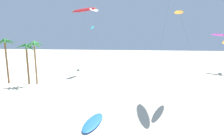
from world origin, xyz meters
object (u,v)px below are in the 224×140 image
(palm_tree_1, at_px, (26,51))
(flying_kite_5, at_px, (179,12))
(palm_tree_0, at_px, (6,47))
(palm_tree_2, at_px, (34,48))
(flying_kite_8, at_px, (224,42))
(flying_kite_3, at_px, (94,10))
(grounded_kite_0, at_px, (93,122))
(flying_kite_0, at_px, (220,35))
(flying_kite_6, at_px, (84,10))
(flying_kite_2, at_px, (92,28))

(palm_tree_1, height_order, flying_kite_5, flying_kite_5)
(palm_tree_0, relative_size, flying_kite_5, 0.69)
(palm_tree_2, relative_size, flying_kite_8, 0.96)
(palm_tree_1, height_order, palm_tree_2, palm_tree_2)
(flying_kite_3, height_order, grounded_kite_0, flying_kite_3)
(flying_kite_0, relative_size, flying_kite_8, 1.18)
(palm_tree_2, height_order, grounded_kite_0, palm_tree_2)
(flying_kite_3, xyz_separation_m, flying_kite_5, (19.00, -21.80, -4.02))
(palm_tree_2, bearing_deg, flying_kite_6, 61.96)
(palm_tree_1, height_order, grounded_kite_0, palm_tree_1)
(palm_tree_2, distance_m, flying_kite_8, 52.86)
(flying_kite_5, distance_m, flying_kite_8, 34.18)
(flying_kite_0, bearing_deg, flying_kite_5, -122.93)
(palm_tree_0, xyz_separation_m, flying_kite_8, (54.73, 22.17, 0.79))
(flying_kite_3, relative_size, flying_kite_8, 1.92)
(palm_tree_2, xyz_separation_m, flying_kite_0, (47.09, 22.17, 3.13))
(flying_kite_2, distance_m, flying_kite_8, 41.57)
(palm_tree_2, relative_size, flying_kite_6, 0.50)
(flying_kite_2, distance_m, flying_kite_5, 37.27)
(flying_kite_6, bearing_deg, flying_kite_2, 92.30)
(palm_tree_0, distance_m, flying_kite_8, 59.06)
(palm_tree_0, height_order, flying_kite_3, flying_kite_3)
(flying_kite_6, bearing_deg, flying_kite_3, 37.29)
(flying_kite_0, xyz_separation_m, flying_kite_8, (1.15, -0.57, -2.08))
(flying_kite_2, xyz_separation_m, flying_kite_5, (21.81, -30.22, 0.54))
(flying_kite_0, height_order, flying_kite_5, flying_kite_5)
(flying_kite_6, bearing_deg, flying_kite_5, -43.02)
(flying_kite_5, height_order, grounded_kite_0, flying_kite_5)
(flying_kite_0, xyz_separation_m, flying_kite_2, (-40.08, 2.01, 2.55))
(flying_kite_3, height_order, flying_kite_8, flying_kite_3)
(palm_tree_1, distance_m, flying_kite_8, 54.58)
(flying_kite_2, distance_m, grounded_kite_0, 44.57)
(flying_kite_8, height_order, grounded_kite_0, flying_kite_8)
(flying_kite_8, bearing_deg, flying_kite_6, -169.35)
(palm_tree_0, relative_size, grounded_kite_0, 1.84)
(flying_kite_3, bearing_deg, grounded_kite_0, -77.18)
(flying_kite_5, relative_size, flying_kite_6, 0.77)
(flying_kite_0, bearing_deg, flying_kite_2, 177.13)
(flying_kite_3, bearing_deg, flying_kite_6, -142.71)
(flying_kite_5, xyz_separation_m, grounded_kite_0, (-11.53, -11.00, -14.02))
(flying_kite_3, relative_size, grounded_kite_0, 3.47)
(palm_tree_0, distance_m, palm_tree_2, 6.52)
(palm_tree_1, bearing_deg, flying_kite_3, 54.81)
(palm_tree_1, bearing_deg, flying_kite_2, 70.69)
(palm_tree_1, relative_size, flying_kite_0, 0.77)
(palm_tree_0, relative_size, flying_kite_2, 0.69)
(palm_tree_2, height_order, flying_kite_2, flying_kite_2)
(flying_kite_5, bearing_deg, flying_kite_0, 57.07)
(palm_tree_2, distance_m, grounded_kite_0, 25.50)
(flying_kite_2, xyz_separation_m, flying_kite_3, (2.82, -8.42, 4.55))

